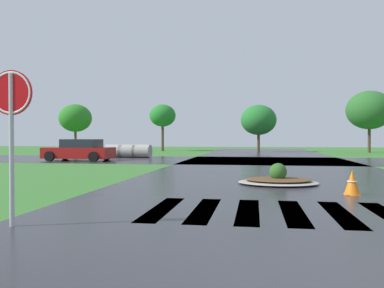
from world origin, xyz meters
TOP-DOWN VIEW (x-y plane):
  - asphalt_roadway at (0.00, 10.00)m, footprint 10.54×80.00m
  - asphalt_cross_road at (0.00, 22.77)m, footprint 90.00×9.48m
  - crosswalk_stripes at (0.00, 4.42)m, footprint 5.85×2.98m
  - stop_sign at (-4.83, 2.38)m, footprint 0.76×0.08m
  - median_island at (-0.02, 9.39)m, footprint 2.57×2.12m
  - car_dark_suv at (-11.91, 20.58)m, footprint 4.43×2.31m
  - drainage_pipe_stack at (-10.17, 25.27)m, footprint 3.59×1.29m
  - traffic_cone at (1.76, 7.19)m, footprint 0.41×0.41m
  - background_treeline at (-2.43, 39.00)m, footprint 36.02×6.48m

SIDE VIEW (x-z plane):
  - crosswalk_stripes at x=0.00m, z-range 0.00..0.01m
  - asphalt_roadway at x=0.00m, z-range 0.00..0.01m
  - asphalt_cross_road at x=0.00m, z-range 0.00..0.01m
  - median_island at x=-0.02m, z-range -0.20..0.48m
  - traffic_cone at x=1.76m, z-range -0.01..0.64m
  - drainage_pipe_stack at x=-10.17m, z-range 0.00..0.97m
  - car_dark_suv at x=-11.91m, z-range -0.04..1.35m
  - stop_sign at x=-4.83m, z-range 0.65..3.29m
  - background_treeline at x=-2.43m, z-range 0.80..6.90m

